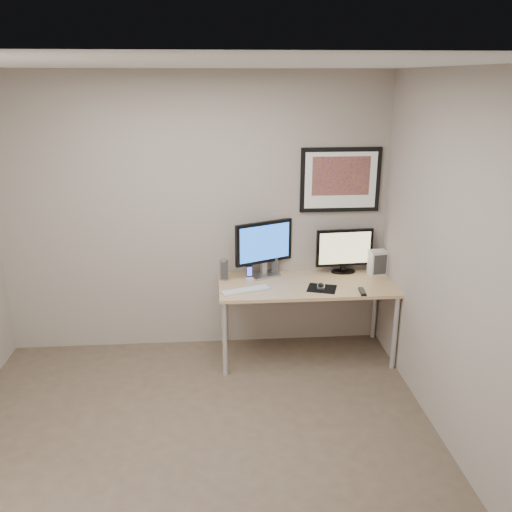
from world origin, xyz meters
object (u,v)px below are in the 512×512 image
at_px(monitor_tv, 344,250).
at_px(fan_unit, 378,263).
at_px(phone_dock, 249,272).
at_px(speaker_left, 224,270).
at_px(framed_art, 340,180).
at_px(monitor_large, 264,246).
at_px(keyboard, 246,290).
at_px(desk, 306,290).
at_px(speaker_right, 275,264).

bearing_deg(monitor_tv, fan_unit, -19.69).
relative_size(phone_dock, fan_unit, 0.53).
xyz_separation_m(speaker_left, fan_unit, (1.46, 0.01, 0.02)).
bearing_deg(speaker_left, framed_art, -3.83).
height_order(framed_art, monitor_tv, framed_art).
bearing_deg(speaker_left, monitor_tv, -7.70).
bearing_deg(fan_unit, speaker_left, 172.84).
bearing_deg(monitor_large, fan_unit, -27.06).
xyz_separation_m(monitor_large, monitor_tv, (0.78, 0.03, -0.06)).
bearing_deg(keyboard, desk, -5.04).
height_order(desk, keyboard, keyboard).
distance_m(speaker_right, fan_unit, 0.98).
distance_m(desk, speaker_right, 0.43).
height_order(speaker_left, speaker_right, speaker_left).
bearing_deg(monitor_large, speaker_left, 165.92).
bearing_deg(fan_unit, keyboard, -173.97).
height_order(desk, phone_dock, phone_dock).
relative_size(monitor_large, phone_dock, 4.26).
relative_size(monitor_tv, fan_unit, 2.28).
height_order(keyboard, fan_unit, fan_unit).
height_order(phone_dock, fan_unit, fan_unit).
bearing_deg(phone_dock, desk, -25.48).
relative_size(desk, phone_dock, 12.45).
xyz_separation_m(desk, keyboard, (-0.57, -0.14, 0.07)).
xyz_separation_m(framed_art, phone_dock, (-0.86, -0.16, -0.83)).
xyz_separation_m(monitor_large, speaker_left, (-0.38, -0.07, -0.20)).
height_order(speaker_left, phone_dock, speaker_left).
distance_m(framed_art, phone_dock, 1.21).
bearing_deg(fan_unit, framed_art, 148.90).
bearing_deg(monitor_tv, desk, -151.32).
relative_size(monitor_large, speaker_left, 2.78).
bearing_deg(desk, monitor_large, 148.35).
xyz_separation_m(monitor_large, fan_unit, (1.08, -0.05, -0.17)).
relative_size(monitor_tv, speaker_right, 3.00).
bearing_deg(keyboard, speaker_left, 102.97).
relative_size(framed_art, fan_unit, 3.09).
bearing_deg(framed_art, speaker_right, -177.32).
distance_m(framed_art, monitor_large, 0.94).
bearing_deg(desk, fan_unit, 13.90).
height_order(monitor_tv, fan_unit, monitor_tv).
height_order(monitor_large, speaker_right, monitor_large).
relative_size(monitor_tv, phone_dock, 4.29).
distance_m(keyboard, fan_unit, 1.32).
distance_m(monitor_large, speaker_left, 0.43).
distance_m(framed_art, speaker_left, 1.37).
distance_m(speaker_left, speaker_right, 0.51).
height_order(monitor_large, fan_unit, monitor_large).
bearing_deg(fan_unit, monitor_tv, 156.69).
distance_m(monitor_tv, phone_dock, 0.94).
bearing_deg(desk, speaker_left, 167.90).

